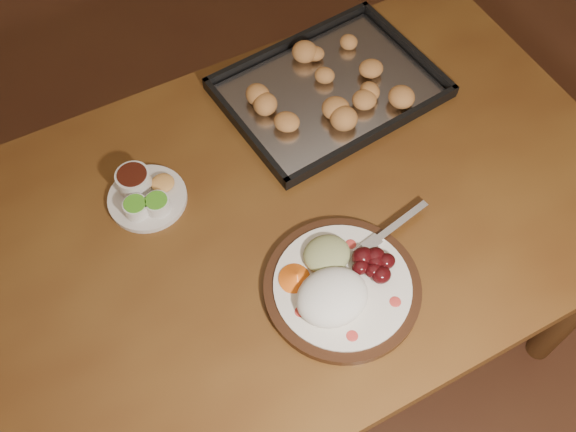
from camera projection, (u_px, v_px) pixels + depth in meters
ground at (297, 283)px, 2.07m from camera, size 4.00×4.00×0.00m
dining_table at (279, 238)px, 1.40m from camera, size 1.51×0.92×0.75m
dinner_plate at (339, 285)px, 1.21m from camera, size 0.39×0.30×0.07m
condiment_saucer at (144, 194)px, 1.32m from camera, size 0.16×0.16×0.06m
baking_tray at (329, 88)px, 1.48m from camera, size 0.51×0.40×0.05m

